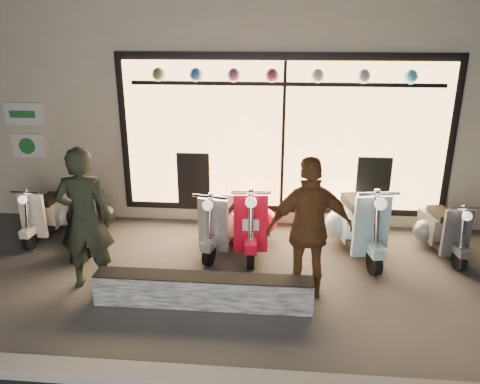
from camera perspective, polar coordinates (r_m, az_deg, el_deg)
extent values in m
plane|color=#383533|center=(6.49, -2.40, -10.49)|extent=(40.00, 40.00, 0.00)
cube|color=slate|center=(4.85, -5.70, -21.69)|extent=(40.00, 0.25, 0.12)
cube|color=beige|center=(10.67, 1.01, 12.81)|extent=(10.00, 6.00, 4.00)
cube|color=black|center=(7.74, 5.29, 6.78)|extent=(5.45, 0.06, 2.65)
cube|color=#FFBF6B|center=(7.70, 5.29, 6.71)|extent=(5.20, 0.04, 2.40)
cube|color=black|center=(7.52, 5.49, 12.97)|extent=(4.90, 0.06, 0.06)
cube|color=white|center=(8.82, -24.93, 8.62)|extent=(0.65, 0.04, 0.38)
cube|color=white|center=(8.92, -24.43, 5.17)|extent=(0.55, 0.04, 0.42)
cube|color=black|center=(5.86, -4.52, -11.89)|extent=(2.67, 0.28, 0.40)
cylinder|color=black|center=(6.77, -3.81, -7.61)|extent=(0.16, 0.34, 0.33)
cylinder|color=black|center=(7.59, -1.27, -4.43)|extent=(0.18, 0.35, 0.33)
cube|color=silver|center=(6.78, -3.29, -4.02)|extent=(0.45, 0.16, 0.79)
cube|color=silver|center=(7.43, -1.51, -3.28)|extent=(0.53, 0.75, 0.45)
cube|color=black|center=(7.24, -1.77, -1.59)|extent=(0.37, 0.59, 0.12)
sphere|color=#FFF2CC|center=(6.45, -3.99, -1.66)|extent=(0.17, 0.17, 0.15)
cylinder|color=black|center=(6.67, 1.29, -7.88)|extent=(0.13, 0.37, 0.36)
cylinder|color=black|center=(7.62, 1.28, -4.21)|extent=(0.15, 0.37, 0.36)
cube|color=red|center=(6.69, 1.32, -3.85)|extent=(0.49, 0.11, 0.87)
cube|color=red|center=(7.44, 1.30, -2.97)|extent=(0.50, 0.77, 0.49)
cube|color=black|center=(7.23, 1.32, -1.11)|extent=(0.34, 0.61, 0.13)
sphere|color=#FFF2CC|center=(6.32, 1.35, -1.25)|extent=(0.17, 0.17, 0.16)
cylinder|color=black|center=(7.35, -18.05, -6.27)|extent=(0.20, 0.35, 0.34)
cylinder|color=black|center=(8.26, -17.58, -3.33)|extent=(0.22, 0.36, 0.34)
cube|color=black|center=(7.39, -18.25, -2.87)|extent=(0.46, 0.21, 0.81)
cube|color=black|center=(8.09, -17.77, -2.23)|extent=(0.61, 0.79, 0.46)
cube|color=black|center=(7.90, -18.02, -0.62)|extent=(0.44, 0.61, 0.12)
sphere|color=#FFF2CC|center=(7.05, -18.71, -0.62)|extent=(0.19, 0.19, 0.15)
cylinder|color=black|center=(7.90, -24.26, -5.42)|extent=(0.10, 0.30, 0.29)
cylinder|color=black|center=(8.58, -21.33, -3.07)|extent=(0.12, 0.30, 0.29)
cube|color=beige|center=(7.92, -23.93, -2.67)|extent=(0.40, 0.08, 0.71)
cube|color=beige|center=(8.44, -21.76, -2.16)|extent=(0.39, 0.62, 0.40)
cube|color=black|center=(8.29, -22.25, -0.82)|extent=(0.26, 0.49, 0.10)
sphere|color=#FFF2CC|center=(7.66, -24.99, -0.85)|extent=(0.14, 0.14, 0.13)
cylinder|color=black|center=(6.77, 16.04, -8.17)|extent=(0.18, 0.39, 0.37)
cylinder|color=black|center=(7.70, 13.16, -4.45)|extent=(0.20, 0.39, 0.37)
cube|color=#96C9D4|center=(6.79, 15.69, -4.08)|extent=(0.51, 0.17, 0.90)
cube|color=#96C9D4|center=(7.51, 13.55, -3.18)|extent=(0.60, 0.84, 0.50)
cube|color=black|center=(7.31, 14.01, -1.28)|extent=(0.42, 0.66, 0.13)
sphere|color=#FFF2CC|center=(6.42, 16.78, -1.42)|extent=(0.19, 0.19, 0.16)
cylinder|color=black|center=(7.31, 25.15, -7.56)|extent=(0.13, 0.30, 0.29)
cylinder|color=black|center=(8.01, 22.37, -4.82)|extent=(0.14, 0.31, 0.29)
cube|color=#53555A|center=(7.32, 24.89, -4.57)|extent=(0.40, 0.12, 0.71)
cube|color=#53555A|center=(7.87, 22.80, -3.87)|extent=(0.45, 0.65, 0.40)
cube|color=black|center=(7.71, 23.30, -2.46)|extent=(0.31, 0.51, 0.10)
sphere|color=#FFF2CC|center=(7.05, 25.97, -2.67)|extent=(0.15, 0.15, 0.13)
imported|color=black|center=(6.25, -18.38, -3.14)|extent=(0.75, 0.55, 1.89)
imported|color=brown|center=(5.79, 8.49, -4.49)|extent=(1.13, 0.63, 1.83)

